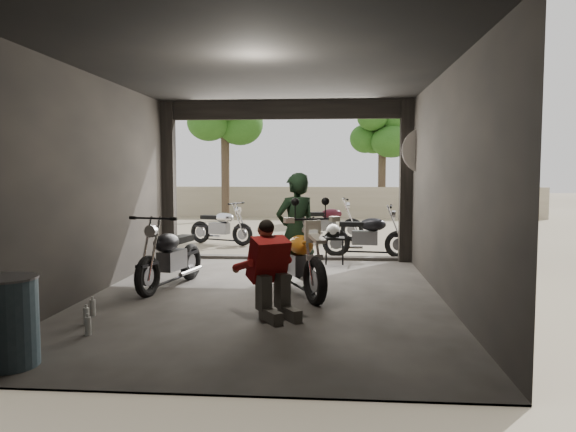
% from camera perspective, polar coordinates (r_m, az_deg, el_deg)
% --- Properties ---
extents(ground, '(80.00, 80.00, 0.00)m').
position_cam_1_polar(ground, '(8.08, -2.37, -8.37)').
color(ground, '#7A6D56').
rests_on(ground, ground).
extents(garage, '(7.00, 7.13, 3.20)m').
position_cam_1_polar(garage, '(8.43, -1.94, 0.97)').
color(garage, '#2D2B28').
rests_on(garage, ground).
extents(boundary_wall, '(18.00, 0.30, 1.20)m').
position_cam_1_polar(boundary_wall, '(21.86, 2.15, 1.41)').
color(boundary_wall, gray).
rests_on(boundary_wall, ground).
extents(tree_left, '(2.20, 2.20, 5.60)m').
position_cam_1_polar(tree_left, '(20.81, -6.44, 10.56)').
color(tree_left, '#382B1E').
rests_on(tree_left, ground).
extents(tree_right, '(2.20, 2.20, 5.00)m').
position_cam_1_polar(tree_right, '(21.96, 9.59, 9.09)').
color(tree_right, '#382B1E').
rests_on(tree_right, ground).
extents(main_bike, '(1.40, 1.95, 1.20)m').
position_cam_1_polar(main_bike, '(8.15, 1.01, -3.94)').
color(main_bike, beige).
rests_on(main_bike, ground).
extents(left_bike, '(1.04, 1.81, 1.15)m').
position_cam_1_polar(left_bike, '(8.82, -11.86, -3.55)').
color(left_bike, black).
rests_on(left_bike, ground).
extents(outside_bike_a, '(1.68, 1.17, 1.05)m').
position_cam_1_polar(outside_bike_a, '(13.92, -6.84, -0.74)').
color(outside_bike_a, black).
rests_on(outside_bike_a, ground).
extents(outside_bike_b, '(1.72, 0.88, 1.12)m').
position_cam_1_polar(outside_bike_b, '(14.49, 3.98, -0.38)').
color(outside_bike_b, '#3C0E17').
rests_on(outside_bike_b, ground).
extents(outside_bike_c, '(1.70, 0.85, 1.11)m').
position_cam_1_polar(outside_bike_c, '(11.82, 8.06, -1.56)').
color(outside_bike_c, black).
rests_on(outside_bike_c, ground).
extents(rider, '(0.78, 0.71, 1.79)m').
position_cam_1_polar(rider, '(8.37, 0.80, -1.70)').
color(rider, black).
rests_on(rider, ground).
extents(mechanic, '(0.94, 1.00, 1.17)m').
position_cam_1_polar(mechanic, '(6.87, -1.53, -5.69)').
color(mechanic, '#A21A15').
rests_on(mechanic, ground).
extents(stool, '(0.38, 0.38, 0.53)m').
position_cam_1_polar(stool, '(10.89, 4.75, -2.55)').
color(stool, black).
rests_on(stool, ground).
extents(helmet, '(0.34, 0.35, 0.26)m').
position_cam_1_polar(helmet, '(10.86, 4.60, -1.49)').
color(helmet, silver).
rests_on(helmet, stool).
extents(oil_drum, '(0.69, 0.69, 0.84)m').
position_cam_1_polar(oil_drum, '(5.82, -26.60, -9.72)').
color(oil_drum, '#395160').
rests_on(oil_drum, ground).
extents(sign_post, '(0.88, 0.08, 2.64)m').
position_cam_1_polar(sign_post, '(10.92, 13.73, 4.42)').
color(sign_post, black).
rests_on(sign_post, ground).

